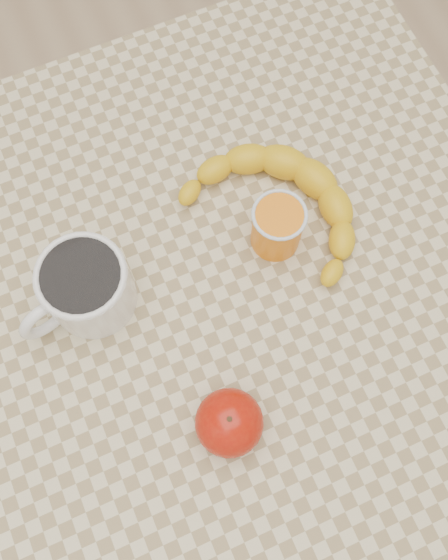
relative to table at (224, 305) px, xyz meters
name	(u,v)px	position (x,y,z in m)	size (l,w,h in m)	color
ground	(224,384)	(0.00, 0.00, -0.66)	(3.00, 3.00, 0.00)	tan
table	(224,305)	(0.00, 0.00, 0.00)	(0.80, 0.80, 0.75)	beige
coffee_mug	(85,287)	(-0.15, 0.05, 0.13)	(0.16, 0.13, 0.09)	white
orange_juice_glass	(277,227)	(0.08, 0.03, 0.13)	(0.07, 0.07, 0.08)	orange
apple	(229,423)	(-0.06, -0.16, 0.12)	(0.08, 0.08, 0.07)	#A00D05
banana	(281,207)	(0.10, 0.06, 0.11)	(0.29, 0.33, 0.04)	gold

